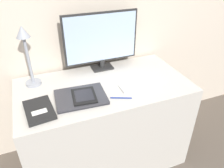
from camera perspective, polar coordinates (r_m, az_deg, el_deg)
wall_back at (r=1.68m, az=-6.95°, el=20.02°), size 3.60×0.05×2.40m
desk at (r=1.75m, az=-1.88°, el=-10.35°), size 1.19×0.63×0.73m
monitor at (r=1.65m, az=-2.81°, el=11.47°), size 0.57×0.11×0.44m
keyboard at (r=1.52m, az=7.48°, el=-0.20°), size 0.30×0.10×0.01m
laptop at (r=1.39m, az=-8.17°, el=-3.37°), size 0.33×0.26×0.02m
ereader at (r=1.38m, az=-7.30°, el=-3.06°), size 0.16×0.20×0.01m
desk_lamp at (r=1.51m, az=-21.49°, el=8.32°), size 0.11×0.11×0.41m
notebook at (r=1.34m, az=-18.50°, el=-6.43°), size 0.18×0.25×0.02m
pen at (r=1.38m, az=2.37°, el=-3.65°), size 0.13×0.06×0.01m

